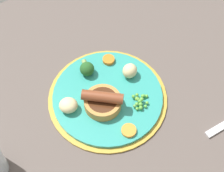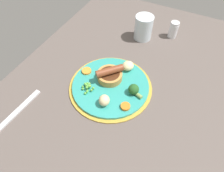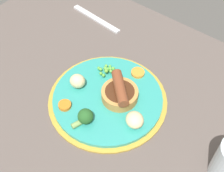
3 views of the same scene
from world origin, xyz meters
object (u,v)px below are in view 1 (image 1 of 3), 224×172
at_px(potato_chunk_0, 68,105).
at_px(carrot_slice_2, 109,60).
at_px(potato_chunk_1, 130,71).
at_px(sausage_pudding, 103,101).
at_px(pea_pile, 140,101).
at_px(broccoli_floret_near, 87,69).
at_px(carrot_slice_0, 129,130).
at_px(dinner_plate, 108,98).

bearing_deg(potato_chunk_0, carrot_slice_2, 21.39).
height_order(potato_chunk_1, carrot_slice_2, potato_chunk_1).
relative_size(sausage_pudding, pea_pile, 1.81).
height_order(pea_pile, potato_chunk_0, potato_chunk_0).
height_order(broccoli_floret_near, carrot_slice_0, broccoli_floret_near).
height_order(sausage_pudding, potato_chunk_0, sausage_pudding).
distance_m(pea_pile, potato_chunk_1, 0.08).
bearing_deg(potato_chunk_0, dinner_plate, -13.55).
bearing_deg(carrot_slice_0, dinner_plate, 82.05).
relative_size(broccoli_floret_near, potato_chunk_1, 1.41).
height_order(dinner_plate, carrot_slice_2, carrot_slice_2).
bearing_deg(potato_chunk_0, sausage_pudding, -28.55).
xyz_separation_m(broccoli_floret_near, potato_chunk_0, (-0.09, -0.06, -0.00)).
bearing_deg(carrot_slice_2, dinner_plate, -126.22).
distance_m(sausage_pudding, potato_chunk_0, 0.08).
bearing_deg(dinner_plate, potato_chunk_0, 166.45).
distance_m(dinner_plate, pea_pile, 0.08).
xyz_separation_m(potato_chunk_0, carrot_slice_2, (0.15, 0.06, -0.01)).
distance_m(potato_chunk_0, potato_chunk_1, 0.17).
height_order(carrot_slice_0, carrot_slice_2, carrot_slice_2).
height_order(pea_pile, potato_chunk_1, potato_chunk_1).
height_order(sausage_pudding, broccoli_floret_near, sausage_pudding).
distance_m(sausage_pudding, potato_chunk_1, 0.11).
bearing_deg(broccoli_floret_near, sausage_pudding, 6.40).
height_order(potato_chunk_1, carrot_slice_0, potato_chunk_1).
distance_m(potato_chunk_0, carrot_slice_2, 0.17).
relative_size(dinner_plate, carrot_slice_0, 8.47).
relative_size(potato_chunk_1, carrot_slice_2, 1.27).
bearing_deg(broccoli_floret_near, potato_chunk_1, 69.26).
bearing_deg(broccoli_floret_near, pea_pile, 38.76).
bearing_deg(carrot_slice_0, pea_pile, 34.45).
xyz_separation_m(pea_pile, broccoli_floret_near, (-0.05, 0.14, 0.01)).
bearing_deg(potato_chunk_0, potato_chunk_1, -1.54).
relative_size(pea_pile, potato_chunk_0, 1.11).
distance_m(sausage_pudding, broccoli_floret_near, 0.10).
bearing_deg(carrot_slice_2, potato_chunk_0, -158.61).
distance_m(pea_pile, carrot_slice_2, 0.14).
bearing_deg(sausage_pudding, potato_chunk_1, -119.34).
bearing_deg(broccoli_floret_near, potato_chunk_0, -37.26).
distance_m(dinner_plate, carrot_slice_2, 0.10).
relative_size(pea_pile, broccoli_floret_near, 0.90).
bearing_deg(sausage_pudding, dinner_plate, -105.12).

